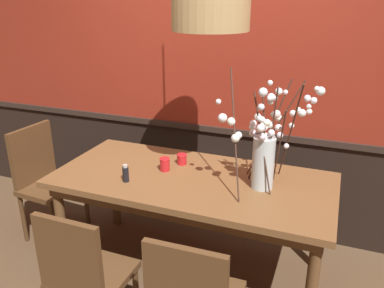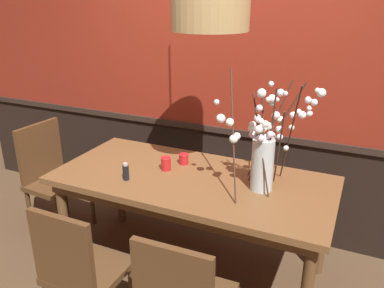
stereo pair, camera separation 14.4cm
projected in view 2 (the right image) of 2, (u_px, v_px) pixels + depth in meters
ground_plane at (192, 268)px, 2.97m from camera, size 24.00×24.00×0.00m
back_wall at (233, 65)px, 3.13m from camera, size 5.59×0.14×2.86m
dining_table at (192, 188)px, 2.73m from camera, size 1.92×0.89×0.77m
chair_far_side_left at (203, 158)px, 3.65m from camera, size 0.44×0.42×0.94m
chair_near_side_left at (79, 269)px, 2.19m from camera, size 0.41×0.40×0.91m
chair_head_west_end at (51, 173)px, 3.32m from camera, size 0.43×0.48×0.95m
vase_with_blossoms at (264, 151)px, 2.45m from camera, size 0.60×0.55×0.76m
candle_holder_nearer_center at (166, 164)px, 2.80m from camera, size 0.08×0.08×0.10m
candle_holder_nearer_edge at (184, 159)px, 2.90m from camera, size 0.08×0.08×0.08m
condiment_bottle at (126, 172)px, 2.64m from camera, size 0.04×0.04×0.12m
pendant_lamp at (211, 5)px, 2.26m from camera, size 0.46×0.46×1.11m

